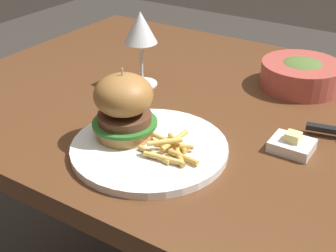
# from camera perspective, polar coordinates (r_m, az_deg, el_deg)

# --- Properties ---
(dining_table) EXTENTS (1.36, 0.84, 0.74)m
(dining_table) POSITION_cam_1_polar(r_m,az_deg,el_deg) (1.02, 9.38, -2.82)
(dining_table) COLOR #56331C
(dining_table) RESTS_ON ground
(main_plate) EXTENTS (0.28, 0.28, 0.01)m
(main_plate) POSITION_cam_1_polar(r_m,az_deg,el_deg) (0.83, -2.28, -2.71)
(main_plate) COLOR white
(main_plate) RESTS_ON dining_table
(burger_sandwich) EXTENTS (0.12, 0.12, 0.13)m
(burger_sandwich) POSITION_cam_1_polar(r_m,az_deg,el_deg) (0.83, -5.39, 2.45)
(burger_sandwich) COLOR #B78447
(burger_sandwich) RESTS_ON main_plate
(fries_pile) EXTENTS (0.11, 0.09, 0.03)m
(fries_pile) POSITION_cam_1_polar(r_m,az_deg,el_deg) (0.80, 0.29, -2.76)
(fries_pile) COLOR #EABC5B
(fries_pile) RESTS_ON main_plate
(wine_glass) EXTENTS (0.07, 0.07, 0.17)m
(wine_glass) POSITION_cam_1_polar(r_m,az_deg,el_deg) (1.05, -3.28, 11.61)
(wine_glass) COLOR silver
(wine_glass) RESTS_ON dining_table
(butter_dish) EXTENTS (0.07, 0.06, 0.04)m
(butter_dish) POSITION_cam_1_polar(r_m,az_deg,el_deg) (0.86, 14.87, -2.22)
(butter_dish) COLOR white
(butter_dish) RESTS_ON dining_table
(soup_bowl) EXTENTS (0.18, 0.18, 0.06)m
(soup_bowl) POSITION_cam_1_polar(r_m,az_deg,el_deg) (1.11, 15.91, 6.11)
(soup_bowl) COLOR #B24C42
(soup_bowl) RESTS_ON dining_table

